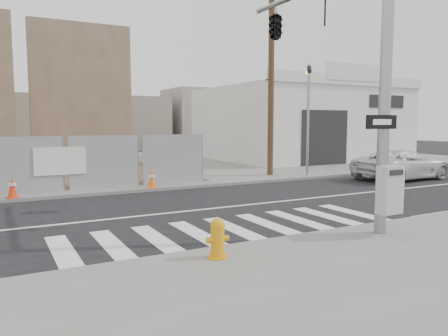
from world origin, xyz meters
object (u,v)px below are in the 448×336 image
auto_shop (299,123)px  fire_hydrant (218,238)px  traffic_cone_d (152,179)px  signal_pole (306,42)px  suv (403,165)px  traffic_cone_c (12,188)px

auto_shop → fire_hydrant: 23.64m
fire_hydrant → traffic_cone_d: size_ratio=1.10×
signal_pole → fire_hydrant: (-4.08, -2.64, -4.30)m
suv → traffic_cone_c: size_ratio=7.10×
traffic_cone_c → traffic_cone_d: bearing=0.0°
signal_pole → auto_shop: size_ratio=0.58×
auto_shop → fire_hydrant: size_ratio=16.26×
fire_hydrant → suv: 14.66m
auto_shop → fire_hydrant: bearing=-131.4°
traffic_cone_c → traffic_cone_d: (4.81, 0.00, -0.01)m
suv → traffic_cone_d: suv is taller
fire_hydrant → suv: suv is taller
signal_pole → fire_hydrant: 6.49m
signal_pole → auto_shop: (11.50, 15.01, -2.25)m
auto_shop → suv: bearing=-103.1°
signal_pole → suv: size_ratio=1.43×
signal_pole → traffic_cone_c: 10.42m
suv → signal_pole: bearing=112.5°
auto_shop → traffic_cone_c: (-18.62, -8.75, -2.08)m
suv → traffic_cone_c: (-16.08, 2.20, -0.22)m
fire_hydrant → traffic_cone_c: bearing=115.5°
signal_pole → traffic_cone_c: (-7.12, 6.27, -4.32)m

